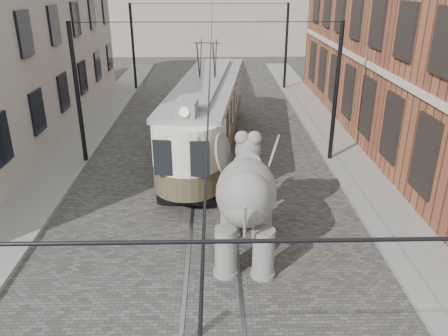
{
  "coord_description": "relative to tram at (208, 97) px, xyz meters",
  "views": [
    {
      "loc": [
        0.09,
        -12.52,
        7.54
      ],
      "look_at": [
        0.37,
        0.33,
        2.1
      ],
      "focal_mm": 36.08,
      "sensor_mm": 36.0,
      "label": 1
    }
  ],
  "objects": [
    {
      "name": "ground",
      "position": [
        0.22,
        -7.86,
        -2.48
      ],
      "size": [
        120.0,
        120.0,
        0.0
      ],
      "primitive_type": "plane",
      "color": "#494643"
    },
    {
      "name": "tram_rails",
      "position": [
        0.22,
        -7.86,
        -2.47
      ],
      "size": [
        1.54,
        80.0,
        0.02
      ],
      "primitive_type": null,
      "color": "slate",
      "rests_on": "ground"
    },
    {
      "name": "sidewalk_right",
      "position": [
        6.22,
        -7.86,
        -2.4
      ],
      "size": [
        2.0,
        60.0,
        0.15
      ],
      "primitive_type": "cube",
      "color": "slate",
      "rests_on": "ground"
    },
    {
      "name": "sidewalk_left",
      "position": [
        -6.28,
        -7.86,
        -2.4
      ],
      "size": [
        2.0,
        60.0,
        0.15
      ],
      "primitive_type": "cube",
      "color": "slate",
      "rests_on": "ground"
    },
    {
      "name": "catenary",
      "position": [
        0.02,
        -2.86,
        0.52
      ],
      "size": [
        11.0,
        30.2,
        6.0
      ],
      "primitive_type": null,
      "color": "black",
      "rests_on": "ground"
    },
    {
      "name": "tram",
      "position": [
        0.0,
        0.0,
        0.0
      ],
      "size": [
        4.0,
        12.71,
        4.96
      ],
      "primitive_type": null,
      "rotation": [
        0.0,
        0.0,
        -0.12
      ],
      "color": "beige",
      "rests_on": "ground"
    },
    {
      "name": "elephant",
      "position": [
        1.18,
        -9.1,
        -0.89
      ],
      "size": [
        3.32,
        5.44,
        3.19
      ],
      "primitive_type": null,
      "rotation": [
        0.0,
        0.0,
        -0.09
      ],
      "color": "#5E5B57",
      "rests_on": "ground"
    }
  ]
}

